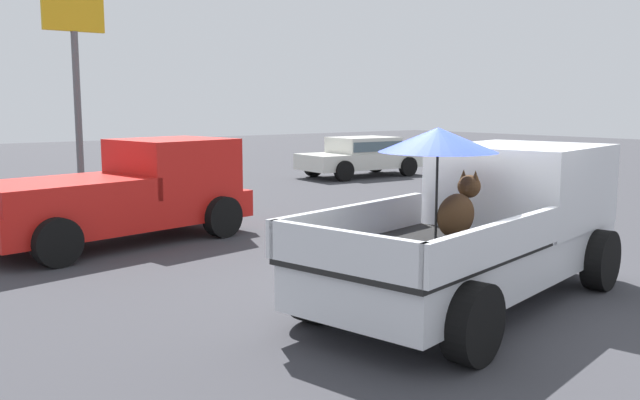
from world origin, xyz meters
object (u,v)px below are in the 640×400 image
object	(u,v)px
pickup_truck_main	(488,221)
pickup_truck_red	(127,193)
parked_sedan_far	(362,154)
motel_sign	(75,57)

from	to	relation	value
pickup_truck_main	pickup_truck_red	world-z (taller)	pickup_truck_main
pickup_truck_red	parked_sedan_far	bearing A→B (deg)	18.93
parked_sedan_far	pickup_truck_red	bearing A→B (deg)	31.99
pickup_truck_main	parked_sedan_far	bearing A→B (deg)	43.43
pickup_truck_red	motel_sign	xyz separation A→B (m)	(0.70, 4.49, 2.65)
pickup_truck_red	parked_sedan_far	world-z (taller)	pickup_truck_red
parked_sedan_far	pickup_truck_main	bearing A→B (deg)	58.44
pickup_truck_main	pickup_truck_red	size ratio (longest dim) A/B	1.06
parked_sedan_far	motel_sign	xyz separation A→B (m)	(-9.93, -1.29, 2.78)
pickup_truck_main	parked_sedan_far	distance (m)	14.67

